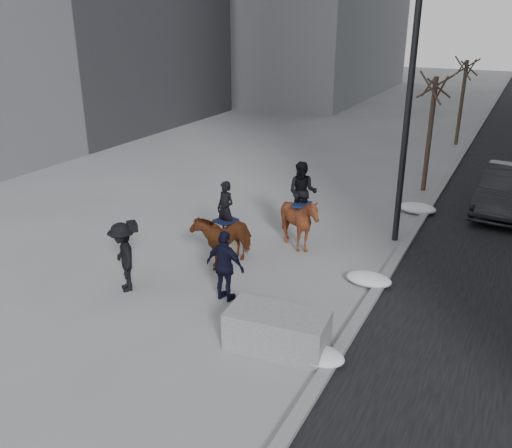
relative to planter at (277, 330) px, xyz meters
The scene contains 12 objects.
ground 2.30m from the planter, 142.67° to the left, with size 120.00×120.00×0.00m, color gray.
curb 11.44m from the planter, 83.96° to the left, with size 0.25×90.00×0.12m, color gray.
planter is the anchor object (origin of this frame).
car_near 11.52m from the planter, 71.89° to the left, with size 1.62×4.64×1.53m, color black.
tree_near 12.25m from the planter, 87.14° to the left, with size 1.20×1.20×4.73m, color #3D2B24, non-canonical shape.
tree_far 20.74m from the planter, 88.32° to the left, with size 1.20×1.20×4.67m, color #3B3022, non-canonical shape.
mounted_left 4.34m from the planter, 134.68° to the left, with size 1.26×1.90×2.25m.
mounted_right 5.07m from the planter, 107.59° to the left, with size 1.62×1.75×2.56m.
feeder 2.35m from the planter, 147.16° to the left, with size 1.06×0.90×1.75m.
camera_crew 4.45m from the planter, behind, with size 1.28×1.23×1.75m.
lamppost 8.20m from the planter, 83.21° to the left, with size 0.25×0.84×9.09m.
snow_piles 5.08m from the planter, 79.73° to the left, with size 1.28×10.23×0.32m.
Camera 1 is at (5.69, -9.97, 6.45)m, focal length 38.00 mm.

